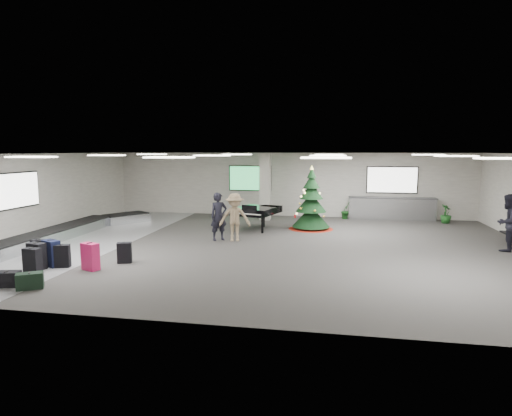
% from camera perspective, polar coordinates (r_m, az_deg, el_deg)
% --- Properties ---
extents(ground, '(18.00, 18.00, 0.00)m').
position_cam_1_polar(ground, '(15.08, 1.66, -5.03)').
color(ground, '#393734').
rests_on(ground, ground).
extents(room_envelope, '(18.02, 14.02, 3.21)m').
position_cam_1_polar(room_envelope, '(15.46, 0.66, 4.03)').
color(room_envelope, '#A09B92').
rests_on(room_envelope, ground).
extents(baggage_carousel, '(2.28, 9.71, 0.43)m').
position_cam_1_polar(baggage_carousel, '(17.86, -24.15, -3.00)').
color(baggage_carousel, silver).
rests_on(baggage_carousel, ground).
extents(service_counter, '(4.05, 0.65, 1.08)m').
position_cam_1_polar(service_counter, '(21.56, 17.64, -0.05)').
color(service_counter, silver).
rests_on(service_counter, ground).
extents(suitcase_0, '(0.47, 0.29, 0.72)m').
position_cam_1_polar(suitcase_0, '(13.15, -27.66, -6.26)').
color(suitcase_0, black).
rests_on(suitcase_0, ground).
extents(suitcase_1, '(0.47, 0.33, 0.68)m').
position_cam_1_polar(suitcase_1, '(13.46, -24.44, -5.85)').
color(suitcase_1, black).
rests_on(suitcase_1, ground).
extents(pink_suitcase, '(0.55, 0.43, 0.78)m').
position_cam_1_polar(pink_suitcase, '(12.85, -21.22, -6.06)').
color(pink_suitcase, '#D41B5A').
rests_on(pink_suitcase, ground).
extents(suitcase_3, '(0.46, 0.35, 0.63)m').
position_cam_1_polar(suitcase_3, '(13.32, -17.13, -5.72)').
color(suitcase_3, black).
rests_on(suitcase_3, ground).
extents(navy_suitcase, '(0.57, 0.47, 0.79)m').
position_cam_1_polar(navy_suitcase, '(13.66, -25.60, -5.48)').
color(navy_suitcase, black).
rests_on(navy_suitcase, ground).
extents(suitcase_5, '(0.55, 0.39, 0.77)m').
position_cam_1_polar(suitcase_5, '(13.55, -27.19, -5.72)').
color(suitcase_5, black).
rests_on(suitcase_5, ground).
extents(green_duffel, '(0.66, 0.57, 0.41)m').
position_cam_1_polar(green_duffel, '(11.78, -27.92, -8.59)').
color(green_duffel, black).
rests_on(green_duffel, ground).
extents(suitcase_7, '(0.39, 0.23, 0.56)m').
position_cam_1_polar(suitcase_7, '(12.93, -21.30, -6.47)').
color(suitcase_7, black).
rests_on(suitcase_7, ground).
extents(suitcase_8, '(0.42, 0.24, 0.64)m').
position_cam_1_polar(suitcase_8, '(14.70, -26.95, -4.96)').
color(suitcase_8, black).
rests_on(suitcase_8, ground).
extents(black_duffel, '(0.64, 0.44, 0.40)m').
position_cam_1_polar(black_duffel, '(12.24, -30.24, -8.19)').
color(black_duffel, black).
rests_on(black_duffel, ground).
extents(christmas_tree, '(1.89, 1.89, 2.70)m').
position_cam_1_polar(christmas_tree, '(18.23, 7.36, 0.08)').
color(christmas_tree, maroon).
rests_on(christmas_tree, ground).
extents(grand_piano, '(1.95, 2.27, 1.11)m').
position_cam_1_polar(grand_piano, '(17.96, 0.02, -0.39)').
color(grand_piano, black).
rests_on(grand_piano, ground).
extents(traveler_a, '(0.77, 0.74, 1.78)m').
position_cam_1_polar(traveler_a, '(15.86, -5.00, -1.15)').
color(traveler_a, black).
rests_on(traveler_a, ground).
extents(traveler_b, '(1.25, 0.89, 1.76)m').
position_cam_1_polar(traveler_b, '(15.70, -2.86, -1.25)').
color(traveler_b, '#8F7758').
rests_on(traveler_b, ground).
extents(traveler_bench, '(1.17, 1.14, 1.90)m').
position_cam_1_polar(traveler_bench, '(16.36, 30.52, -1.70)').
color(traveler_bench, black).
rests_on(traveler_bench, ground).
extents(potted_plant_left, '(0.57, 0.58, 0.83)m').
position_cam_1_polar(potted_plant_left, '(21.25, 11.86, -0.33)').
color(potted_plant_left, '#174114').
rests_on(potted_plant_left, ground).
extents(potted_plant_right, '(0.64, 0.64, 0.87)m').
position_cam_1_polar(potted_plant_right, '(21.42, 24.00, -0.71)').
color(potted_plant_right, '#174114').
rests_on(potted_plant_right, ground).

